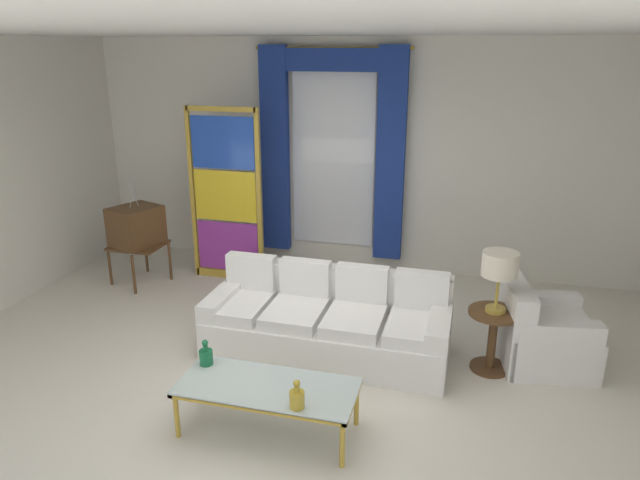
{
  "coord_description": "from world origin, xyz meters",
  "views": [
    {
      "loc": [
        1.47,
        -4.35,
        2.88
      ],
      "look_at": [
        0.07,
        0.9,
        1.05
      ],
      "focal_mm": 32.38,
      "sensor_mm": 36.0,
      "label": 1
    }
  ],
  "objects_px": {
    "bottle_blue_decanter": "(297,398)",
    "vintage_tv": "(136,228)",
    "couch_white_long": "(329,322)",
    "armchair_white": "(539,335)",
    "round_side_table": "(493,335)",
    "coffee_table": "(267,389)",
    "bottle_crystal_tall": "(206,356)",
    "table_lamp_brass": "(500,267)",
    "peacock_figurine": "(254,274)",
    "stained_glass_divider": "(226,199)"
  },
  "relations": [
    {
      "from": "bottle_blue_decanter",
      "to": "vintage_tv",
      "type": "height_order",
      "value": "vintage_tv"
    },
    {
      "from": "bottle_blue_decanter",
      "to": "vintage_tv",
      "type": "relative_size",
      "value": 0.17
    },
    {
      "from": "couch_white_long",
      "to": "vintage_tv",
      "type": "xyz_separation_m",
      "value": [
        -2.75,
        1.07,
        0.42
      ]
    },
    {
      "from": "armchair_white",
      "to": "round_side_table",
      "type": "distance_m",
      "value": 0.51
    },
    {
      "from": "coffee_table",
      "to": "bottle_crystal_tall",
      "type": "relative_size",
      "value": 6.25
    },
    {
      "from": "vintage_tv",
      "to": "table_lamp_brass",
      "type": "xyz_separation_m",
      "value": [
        4.3,
        -1.03,
        0.3
      ]
    },
    {
      "from": "vintage_tv",
      "to": "round_side_table",
      "type": "relative_size",
      "value": 2.26
    },
    {
      "from": "vintage_tv",
      "to": "couch_white_long",
      "type": "bearing_deg",
      "value": -21.25
    },
    {
      "from": "armchair_white",
      "to": "round_side_table",
      "type": "height_order",
      "value": "armchair_white"
    },
    {
      "from": "coffee_table",
      "to": "bottle_crystal_tall",
      "type": "xyz_separation_m",
      "value": [
        -0.59,
        0.16,
        0.11
      ]
    },
    {
      "from": "bottle_blue_decanter",
      "to": "peacock_figurine",
      "type": "bearing_deg",
      "value": 116.94
    },
    {
      "from": "stained_glass_divider",
      "to": "peacock_figurine",
      "type": "relative_size",
      "value": 3.67
    },
    {
      "from": "bottle_blue_decanter",
      "to": "round_side_table",
      "type": "bearing_deg",
      "value": 49.19
    },
    {
      "from": "bottle_crystal_tall",
      "to": "peacock_figurine",
      "type": "distance_m",
      "value": 2.46
    },
    {
      "from": "bottle_crystal_tall",
      "to": "armchair_white",
      "type": "bearing_deg",
      "value": 28.65
    },
    {
      "from": "armchair_white",
      "to": "peacock_figurine",
      "type": "bearing_deg",
      "value": 164.32
    },
    {
      "from": "peacock_figurine",
      "to": "coffee_table",
      "type": "bearing_deg",
      "value": -66.69
    },
    {
      "from": "stained_glass_divider",
      "to": "round_side_table",
      "type": "distance_m",
      "value": 3.65
    },
    {
      "from": "vintage_tv",
      "to": "table_lamp_brass",
      "type": "distance_m",
      "value": 4.43
    },
    {
      "from": "table_lamp_brass",
      "to": "stained_glass_divider",
      "type": "bearing_deg",
      "value": 155.87
    },
    {
      "from": "bottle_blue_decanter",
      "to": "armchair_white",
      "type": "relative_size",
      "value": 0.24
    },
    {
      "from": "peacock_figurine",
      "to": "bottle_blue_decanter",
      "type": "bearing_deg",
      "value": -63.06
    },
    {
      "from": "stained_glass_divider",
      "to": "table_lamp_brass",
      "type": "height_order",
      "value": "stained_glass_divider"
    },
    {
      "from": "couch_white_long",
      "to": "bottle_crystal_tall",
      "type": "relative_size",
      "value": 10.6
    },
    {
      "from": "armchair_white",
      "to": "table_lamp_brass",
      "type": "height_order",
      "value": "table_lamp_brass"
    },
    {
      "from": "couch_white_long",
      "to": "bottle_crystal_tall",
      "type": "xyz_separation_m",
      "value": [
        -0.73,
        -1.2,
        0.18
      ]
    },
    {
      "from": "bottle_blue_decanter",
      "to": "stained_glass_divider",
      "type": "relative_size",
      "value": 0.1
    },
    {
      "from": "couch_white_long",
      "to": "coffee_table",
      "type": "distance_m",
      "value": 1.37
    },
    {
      "from": "bottle_crystal_tall",
      "to": "round_side_table",
      "type": "height_order",
      "value": "bottle_crystal_tall"
    },
    {
      "from": "bottle_blue_decanter",
      "to": "bottle_crystal_tall",
      "type": "height_order",
      "value": "bottle_blue_decanter"
    },
    {
      "from": "couch_white_long",
      "to": "bottle_blue_decanter",
      "type": "distance_m",
      "value": 1.59
    },
    {
      "from": "peacock_figurine",
      "to": "vintage_tv",
      "type": "bearing_deg",
      "value": -175.28
    },
    {
      "from": "bottle_crystal_tall",
      "to": "stained_glass_divider",
      "type": "height_order",
      "value": "stained_glass_divider"
    },
    {
      "from": "bottle_crystal_tall",
      "to": "table_lamp_brass",
      "type": "distance_m",
      "value": 2.65
    },
    {
      "from": "stained_glass_divider",
      "to": "peacock_figurine",
      "type": "bearing_deg",
      "value": -32.93
    },
    {
      "from": "coffee_table",
      "to": "bottle_crystal_tall",
      "type": "distance_m",
      "value": 0.62
    },
    {
      "from": "round_side_table",
      "to": "table_lamp_brass",
      "type": "distance_m",
      "value": 0.67
    },
    {
      "from": "stained_glass_divider",
      "to": "round_side_table",
      "type": "height_order",
      "value": "stained_glass_divider"
    },
    {
      "from": "couch_white_long",
      "to": "table_lamp_brass",
      "type": "distance_m",
      "value": 1.71
    },
    {
      "from": "couch_white_long",
      "to": "armchair_white",
      "type": "height_order",
      "value": "couch_white_long"
    },
    {
      "from": "couch_white_long",
      "to": "vintage_tv",
      "type": "distance_m",
      "value": 2.98
    },
    {
      "from": "round_side_table",
      "to": "armchair_white",
      "type": "bearing_deg",
      "value": 29.85
    },
    {
      "from": "coffee_table",
      "to": "round_side_table",
      "type": "height_order",
      "value": "round_side_table"
    },
    {
      "from": "bottle_blue_decanter",
      "to": "armchair_white",
      "type": "distance_m",
      "value": 2.61
    },
    {
      "from": "couch_white_long",
      "to": "stained_glass_divider",
      "type": "bearing_deg",
      "value": 138.89
    },
    {
      "from": "bottle_blue_decanter",
      "to": "bottle_crystal_tall",
      "type": "bearing_deg",
      "value": 157.21
    },
    {
      "from": "couch_white_long",
      "to": "coffee_table",
      "type": "bearing_deg",
      "value": -96.13
    },
    {
      "from": "bottle_crystal_tall",
      "to": "couch_white_long",
      "type": "bearing_deg",
      "value": 58.54
    },
    {
      "from": "couch_white_long",
      "to": "bottle_blue_decanter",
      "type": "height_order",
      "value": "couch_white_long"
    },
    {
      "from": "bottle_blue_decanter",
      "to": "round_side_table",
      "type": "distance_m",
      "value": 2.13
    }
  ]
}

